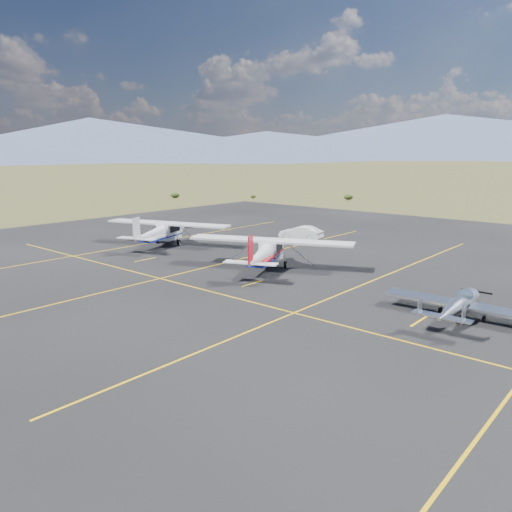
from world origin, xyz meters
TOP-DOWN VIEW (x-y plane):
  - ground at (0.00, 0.00)m, footprint 1600.00×1600.00m
  - apron at (0.00, 7.00)m, footprint 72.00×72.00m
  - aircraft_low_wing at (-1.53, -4.93)m, footprint 5.79×8.08m
  - aircraft_cessna at (0.46, 9.20)m, footprint 8.79×11.67m
  - aircraft_plain at (1.36, 21.95)m, footprint 8.21×11.67m
  - sedan at (11.86, 14.29)m, footprint 2.14×4.31m

SIDE VIEW (x-z plane):
  - ground at x=0.00m, z-range 0.00..0.00m
  - apron at x=0.00m, z-range -0.01..0.01m
  - sedan at x=11.86m, z-range 0.01..1.37m
  - aircraft_low_wing at x=-1.53m, z-range -0.04..1.72m
  - aircraft_plain at x=1.36m, z-range -0.17..2.83m
  - aircraft_cessna at x=0.46m, z-range -0.17..2.89m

